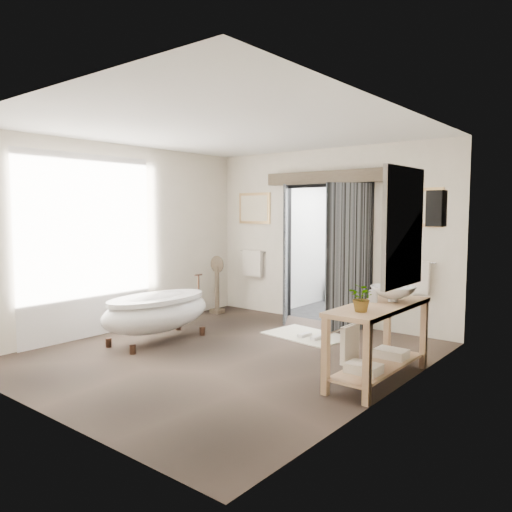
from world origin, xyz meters
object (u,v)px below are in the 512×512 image
vanity (376,335)px  rug (307,335)px  basin (393,294)px  clawfoot_tub (157,311)px

vanity → rug: (-1.68, 1.19, -0.50)m
vanity → rug: 2.11m
vanity → basin: basin is taller
clawfoot_tub → basin: basin is taller
vanity → rug: bearing=144.7°
basin → rug: bearing=158.5°
rug → vanity: bearing=-35.3°
vanity → basin: (0.06, 0.29, 0.43)m
basin → vanity: bearing=-95.6°
clawfoot_tub → vanity: 3.22m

